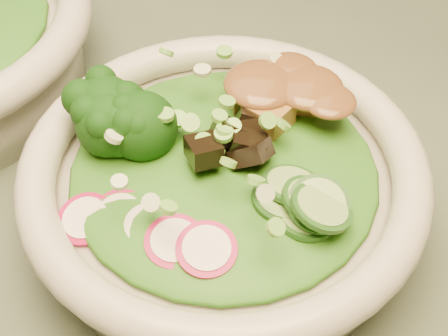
# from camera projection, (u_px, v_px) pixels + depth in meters

# --- Properties ---
(dining_table) EXTENTS (1.20, 0.80, 0.75)m
(dining_table) POSITION_uv_depth(u_px,v_px,m) (115.00, 233.00, 0.60)
(dining_table) COLOR black
(dining_table) RESTS_ON ground
(salad_bowl) EXTENTS (0.28, 0.28, 0.07)m
(salad_bowl) POSITION_uv_depth(u_px,v_px,m) (224.00, 187.00, 0.43)
(salad_bowl) COLOR beige
(salad_bowl) RESTS_ON dining_table
(lettuce_bed) EXTENTS (0.21, 0.21, 0.02)m
(lettuce_bed) POSITION_uv_depth(u_px,v_px,m) (224.00, 167.00, 0.42)
(lettuce_bed) COLOR #265E13
(lettuce_bed) RESTS_ON salad_bowl
(broccoli_florets) EXTENTS (0.09, 0.08, 0.04)m
(broccoli_florets) POSITION_uv_depth(u_px,v_px,m) (148.00, 112.00, 0.43)
(broccoli_florets) COLOR black
(broccoli_florets) RESTS_ON salad_bowl
(radish_slices) EXTENTS (0.12, 0.06, 0.02)m
(radish_slices) POSITION_uv_depth(u_px,v_px,m) (161.00, 231.00, 0.38)
(radish_slices) COLOR #A70C46
(radish_slices) RESTS_ON salad_bowl
(cucumber_slices) EXTENTS (0.08, 0.08, 0.04)m
(cucumber_slices) POSITION_uv_depth(u_px,v_px,m) (310.00, 203.00, 0.38)
(cucumber_slices) COLOR #94CB70
(cucumber_slices) RESTS_ON salad_bowl
(mushroom_heap) EXTENTS (0.08, 0.08, 0.04)m
(mushroom_heap) POSITION_uv_depth(u_px,v_px,m) (235.00, 141.00, 0.41)
(mushroom_heap) COLOR black
(mushroom_heap) RESTS_ON salad_bowl
(tofu_cubes) EXTENTS (0.10, 0.07, 0.04)m
(tofu_cubes) POSITION_uv_depth(u_px,v_px,m) (280.00, 102.00, 0.44)
(tofu_cubes) COLOR brown
(tofu_cubes) RESTS_ON salad_bowl
(peanut_sauce) EXTENTS (0.07, 0.06, 0.02)m
(peanut_sauce) POSITION_uv_depth(u_px,v_px,m) (281.00, 88.00, 0.43)
(peanut_sauce) COLOR brown
(peanut_sauce) RESTS_ON tofu_cubes
(scallion_garnish) EXTENTS (0.20, 0.20, 0.02)m
(scallion_garnish) POSITION_uv_depth(u_px,v_px,m) (224.00, 141.00, 0.40)
(scallion_garnish) COLOR #75BF43
(scallion_garnish) RESTS_ON salad_bowl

